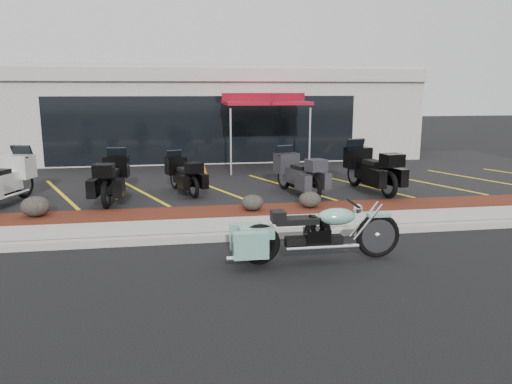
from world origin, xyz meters
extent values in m
plane|color=black|center=(0.00, 0.00, 0.00)|extent=(90.00, 90.00, 0.00)
cube|color=gray|center=(0.00, 0.90, 0.07)|extent=(24.00, 0.25, 0.15)
cube|color=gray|center=(0.00, 1.60, 0.07)|extent=(24.00, 1.20, 0.15)
cube|color=#361A0C|center=(0.00, 2.80, 0.08)|extent=(24.00, 1.20, 0.16)
cube|color=black|center=(0.00, 8.20, 0.07)|extent=(26.00, 9.60, 0.15)
cube|color=gray|center=(0.00, 14.50, 2.00)|extent=(18.00, 8.00, 4.00)
cube|color=black|center=(0.00, 10.52, 1.50)|extent=(12.00, 0.06, 2.60)
cube|color=gray|center=(0.00, 10.49, 3.60)|extent=(18.00, 0.30, 0.50)
ellipsoid|color=black|center=(-4.40, 2.96, 0.40)|extent=(0.67, 0.56, 0.48)
ellipsoid|color=black|center=(0.66, 2.72, 0.35)|extent=(0.55, 0.46, 0.39)
ellipsoid|color=black|center=(2.12, 2.79, 0.36)|extent=(0.56, 0.47, 0.40)
cone|color=#D34B07|center=(-0.23, 7.58, 0.40)|extent=(0.35, 0.35, 0.51)
cylinder|color=silver|center=(0.45, 8.27, 1.29)|extent=(0.06, 0.06, 2.28)
cylinder|color=silver|center=(3.16, 7.65, 1.29)|extent=(0.06, 0.06, 2.28)
cylinder|color=silver|center=(1.06, 10.97, 1.29)|extent=(0.06, 0.06, 2.28)
cylinder|color=silver|center=(3.77, 10.36, 1.29)|extent=(0.06, 0.06, 2.28)
cube|color=maroon|center=(2.11, 9.31, 2.58)|extent=(3.55, 3.55, 0.12)
cube|color=maroon|center=(2.11, 9.31, 2.75)|extent=(3.01, 3.01, 0.35)
camera|label=1|loc=(-1.16, -8.96, 3.07)|focal=35.00mm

